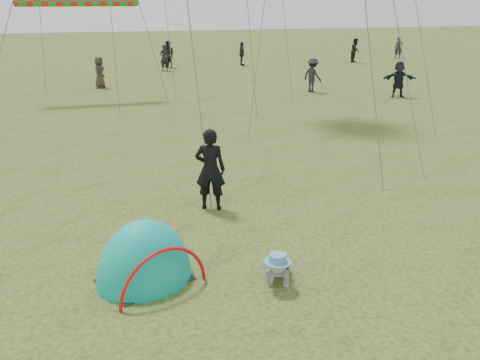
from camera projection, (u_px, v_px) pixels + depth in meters
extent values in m
plane|color=#1F3A12|center=(217.00, 307.00, 8.40)|extent=(140.00, 140.00, 0.00)
ellipsoid|color=teal|center=(145.00, 280.00, 9.20)|extent=(2.13, 1.99, 2.20)
imported|color=black|center=(210.00, 169.00, 12.01)|extent=(0.80, 0.66, 1.88)
imported|color=#22252C|center=(399.00, 48.00, 41.39)|extent=(0.71, 0.65, 1.62)
imported|color=black|center=(355.00, 50.00, 38.95)|extent=(1.05, 1.05, 1.72)
imported|color=#383129|center=(99.00, 72.00, 28.11)|extent=(0.75, 0.93, 1.64)
imported|color=black|center=(164.00, 58.00, 34.44)|extent=(0.71, 0.57, 1.68)
imported|color=#1C2330|center=(242.00, 54.00, 37.14)|extent=(0.53, 0.99, 1.62)
imported|color=black|center=(313.00, 75.00, 26.89)|extent=(1.04, 1.26, 1.69)
imported|color=black|center=(399.00, 79.00, 25.54)|extent=(1.65, 0.96, 1.70)
imported|color=black|center=(169.00, 54.00, 35.84)|extent=(1.06, 1.10, 1.79)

